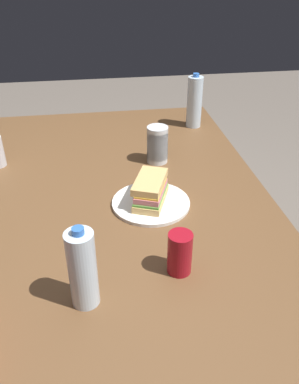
{
  "coord_description": "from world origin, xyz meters",
  "views": [
    {
      "loc": [
        -1.19,
        -0.0,
        1.49
      ],
      "look_at": [
        -0.09,
        -0.17,
        0.79
      ],
      "focal_mm": 36.97,
      "sensor_mm": 36.0,
      "label": 1
    }
  ],
  "objects_px": {
    "water_bottle_tall": "(193,102)",
    "plastic_cup_stack": "(156,145)",
    "sandwich": "(149,191)",
    "soda_can_red": "(178,253)",
    "paper_plate": "(150,203)",
    "water_bottle_spare": "(80,269)",
    "dining_table": "(100,212)"
  },
  "relations": [
    {
      "from": "paper_plate",
      "to": "water_bottle_tall",
      "type": "xyz_separation_m",
      "value": [
        0.65,
        -0.31,
        0.11
      ]
    },
    {
      "from": "soda_can_red",
      "to": "plastic_cup_stack",
      "type": "bearing_deg",
      "value": -4.17
    },
    {
      "from": "sandwich",
      "to": "water_bottle_spare",
      "type": "distance_m",
      "value": 0.47
    },
    {
      "from": "sandwich",
      "to": "plastic_cup_stack",
      "type": "relative_size",
      "value": 1.37
    },
    {
      "from": "sandwich",
      "to": "paper_plate",
      "type": "bearing_deg",
      "value": -174.88
    },
    {
      "from": "paper_plate",
      "to": "water_bottle_spare",
      "type": "distance_m",
      "value": 0.47
    },
    {
      "from": "dining_table",
      "to": "water_bottle_spare",
      "type": "bearing_deg",
      "value": 173.77
    },
    {
      "from": "soda_can_red",
      "to": "water_bottle_spare",
      "type": "distance_m",
      "value": 0.26
    },
    {
      "from": "plastic_cup_stack",
      "to": "water_bottle_spare",
      "type": "xyz_separation_m",
      "value": [
        -0.71,
        0.3,
        0.03
      ]
    },
    {
      "from": "soda_can_red",
      "to": "water_bottle_tall",
      "type": "distance_m",
      "value": 1.02
    },
    {
      "from": "sandwich",
      "to": "water_bottle_tall",
      "type": "xyz_separation_m",
      "value": [
        0.64,
        -0.31,
        0.07
      ]
    },
    {
      "from": "water_bottle_spare",
      "to": "water_bottle_tall",
      "type": "bearing_deg",
      "value": -26.8
    },
    {
      "from": "plastic_cup_stack",
      "to": "water_bottle_spare",
      "type": "distance_m",
      "value": 0.77
    },
    {
      "from": "dining_table",
      "to": "plastic_cup_stack",
      "type": "distance_m",
      "value": 0.36
    },
    {
      "from": "water_bottle_tall",
      "to": "water_bottle_spare",
      "type": "distance_m",
      "value": 1.18
    },
    {
      "from": "dining_table",
      "to": "sandwich",
      "type": "bearing_deg",
      "value": -116.13
    },
    {
      "from": "dining_table",
      "to": "soda_can_red",
      "type": "height_order",
      "value": "soda_can_red"
    },
    {
      "from": "dining_table",
      "to": "plastic_cup_stack",
      "type": "height_order",
      "value": "plastic_cup_stack"
    },
    {
      "from": "sandwich",
      "to": "plastic_cup_stack",
      "type": "xyz_separation_m",
      "value": [
        0.3,
        -0.07,
        0.02
      ]
    },
    {
      "from": "paper_plate",
      "to": "plastic_cup_stack",
      "type": "xyz_separation_m",
      "value": [
        0.31,
        -0.07,
        0.07
      ]
    },
    {
      "from": "paper_plate",
      "to": "plastic_cup_stack",
      "type": "bearing_deg",
      "value": -13.33
    },
    {
      "from": "paper_plate",
      "to": "soda_can_red",
      "type": "bearing_deg",
      "value": -175.36
    },
    {
      "from": "dining_table",
      "to": "plastic_cup_stack",
      "type": "xyz_separation_m",
      "value": [
        0.22,
        -0.24,
        0.15
      ]
    },
    {
      "from": "dining_table",
      "to": "water_bottle_spare",
      "type": "height_order",
      "value": "water_bottle_spare"
    },
    {
      "from": "soda_can_red",
      "to": "paper_plate",
      "type": "bearing_deg",
      "value": 4.64
    },
    {
      "from": "water_bottle_tall",
      "to": "water_bottle_spare",
      "type": "height_order",
      "value": "water_bottle_tall"
    },
    {
      "from": "dining_table",
      "to": "sandwich",
      "type": "xyz_separation_m",
      "value": [
        -0.08,
        -0.17,
        0.13
      ]
    },
    {
      "from": "sandwich",
      "to": "soda_can_red",
      "type": "bearing_deg",
      "value": -175.36
    },
    {
      "from": "water_bottle_tall",
      "to": "plastic_cup_stack",
      "type": "distance_m",
      "value": 0.42
    },
    {
      "from": "dining_table",
      "to": "paper_plate",
      "type": "xyz_separation_m",
      "value": [
        -0.09,
        -0.17,
        0.08
      ]
    },
    {
      "from": "sandwich",
      "to": "soda_can_red",
      "type": "xyz_separation_m",
      "value": [
        -0.33,
        -0.03,
        0.01
      ]
    },
    {
      "from": "plastic_cup_stack",
      "to": "sandwich",
      "type": "bearing_deg",
      "value": 166.43
    }
  ]
}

